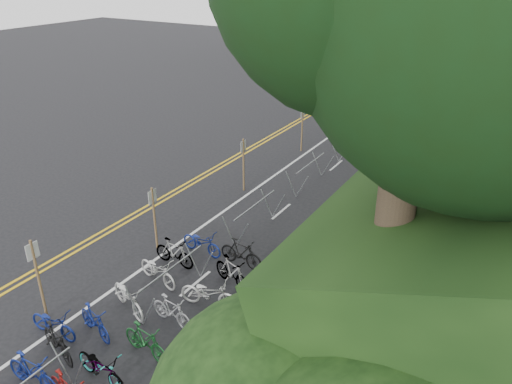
{
  "coord_description": "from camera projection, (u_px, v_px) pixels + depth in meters",
  "views": [
    {
      "loc": [
        11.78,
        -6.65,
        9.77
      ],
      "look_at": [
        2.6,
        8.74,
        1.3
      ],
      "focal_mm": 35.0,
      "sensor_mm": 36.0,
      "label": 1
    }
  ],
  "objects": [
    {
      "name": "red_curb",
      "position": [
        356.0,
        206.0,
        21.45
      ],
      "size": [
        0.25,
        28.0,
        0.1
      ],
      "primitive_type": "cube",
      "color": "maroon",
      "rests_on": "ground"
    },
    {
      "name": "ground",
      "position": [
        30.0,
        320.0,
        14.79
      ],
      "size": [
        120.0,
        120.0,
        0.0
      ],
      "primitive_type": "plane",
      "color": "black",
      "rests_on": "ground"
    },
    {
      "name": "bike_racks_rest",
      "position": [
        310.0,
        169.0,
        23.13
      ],
      "size": [
        1.14,
        23.0,
        1.17
      ],
      "color": "gray",
      "rests_on": "ground"
    },
    {
      "name": "bike_valet",
      "position": [
        137.0,
        315.0,
        14.24
      ],
      "size": [
        3.25,
        10.54,
        1.09
      ],
      "color": "navy",
      "rests_on": "ground"
    },
    {
      "name": "road_markings",
      "position": [
        234.0,
        197.0,
        22.34
      ],
      "size": [
        7.47,
        80.0,
        0.01
      ],
      "color": "gold",
      "rests_on": "ground"
    },
    {
      "name": "bike_front",
      "position": [
        53.0,
        323.0,
        14.03
      ],
      "size": [
        0.68,
        1.7,
        0.87
      ],
      "primitive_type": "imported",
      "rotation": [
        0.0,
        0.0,
        1.63
      ],
      "color": "navy",
      "rests_on": "ground"
    },
    {
      "name": "signpost_near",
      "position": [
        38.0,
        275.0,
        14.27
      ],
      "size": [
        0.08,
        0.4,
        2.67
      ],
      "color": "brown",
      "rests_on": "ground"
    },
    {
      "name": "signposts_rest",
      "position": [
        276.0,
        142.0,
        24.77
      ],
      "size": [
        0.08,
        18.4,
        2.5
      ],
      "color": "brown",
      "rests_on": "ground"
    }
  ]
}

